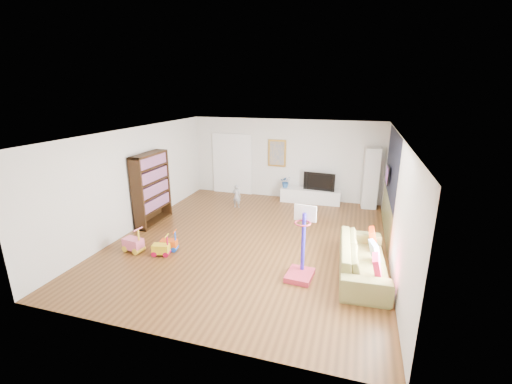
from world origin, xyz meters
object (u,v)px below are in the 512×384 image
(media_console, at_px, (310,196))
(sofa, at_px, (363,259))
(basketball_hoop, at_px, (301,244))
(bookshelf, at_px, (152,189))

(media_console, bearing_deg, sofa, -70.20)
(media_console, distance_m, basketball_hoop, 4.92)
(sofa, height_order, basketball_hoop, basketball_hoop)
(bookshelf, distance_m, sofa, 5.87)
(media_console, relative_size, bookshelf, 0.98)
(basketball_hoop, bearing_deg, sofa, 28.96)
(bookshelf, bearing_deg, sofa, -12.39)
(sofa, bearing_deg, basketball_hoop, 110.43)
(bookshelf, relative_size, sofa, 0.86)
(media_console, xyz_separation_m, sofa, (1.70, -4.34, 0.11))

